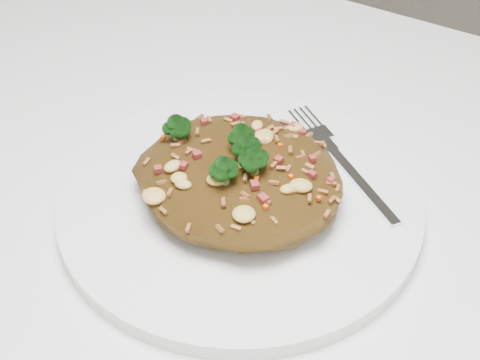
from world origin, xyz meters
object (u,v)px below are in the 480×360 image
(fried_rice, at_px, (240,169))
(fork, at_px, (347,167))
(plate, at_px, (240,201))
(dining_table, at_px, (149,264))

(fried_rice, bearing_deg, fork, 51.75)
(plate, distance_m, fried_rice, 0.03)
(fried_rice, height_order, fork, fried_rice)
(dining_table, bearing_deg, fried_rice, 19.72)
(dining_table, height_order, plate, plate)
(fork, bearing_deg, fried_rice, -94.21)
(plate, bearing_deg, fork, 51.81)
(dining_table, distance_m, fork, 0.20)
(plate, xyz_separation_m, fried_rice, (-0.00, -0.00, 0.03))
(dining_table, bearing_deg, fork, 36.50)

